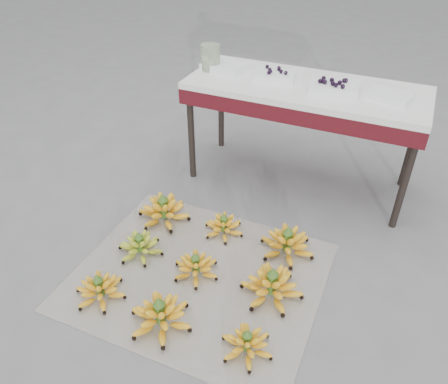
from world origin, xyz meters
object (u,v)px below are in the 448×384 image
at_px(tray_far_left, 225,66).
at_px(tray_right, 334,87).
at_px(newspaper_mat, 199,276).
at_px(bunch_front_right, 247,344).
at_px(bunch_mid_left, 140,246).
at_px(vendor_table, 305,97).
at_px(bunch_front_center, 160,315).
at_px(bunch_back_left, 164,211).
at_px(bunch_back_right, 287,244).
at_px(tray_left, 275,75).
at_px(tray_far_right, 390,96).
at_px(bunch_front_left, 100,289).
at_px(glass_jar, 210,57).
at_px(bunch_mid_center, 196,267).
at_px(bunch_mid_right, 272,286).
at_px(bunch_back_center, 224,226).

distance_m(tray_far_left, tray_right, 0.72).
relative_size(newspaper_mat, bunch_front_right, 4.74).
relative_size(bunch_mid_left, vendor_table, 0.17).
xyz_separation_m(bunch_front_center, bunch_back_left, (-0.38, 0.68, 0.00)).
distance_m(bunch_back_right, tray_left, 1.05).
relative_size(bunch_front_right, bunch_back_left, 0.74).
xyz_separation_m(bunch_front_right, tray_right, (-0.02, 1.37, 0.66)).
bearing_deg(bunch_mid_left, tray_far_right, 45.07).
bearing_deg(tray_far_left, bunch_back_right, -46.80).
height_order(bunch_back_right, vendor_table, vendor_table).
height_order(bunch_mid_left, bunch_back_left, bunch_back_left).
distance_m(bunch_front_left, glass_jar, 1.58).
distance_m(bunch_mid_left, vendor_table, 1.33).
height_order(tray_far_right, glass_jar, glass_jar).
bearing_deg(tray_far_right, bunch_mid_left, -135.18).
bearing_deg(bunch_back_left, bunch_mid_center, -49.90).
height_order(bunch_front_left, bunch_mid_center, bunch_front_left).
relative_size(newspaper_mat, bunch_back_right, 3.41).
xyz_separation_m(tray_far_left, tray_right, (0.72, -0.06, 0.00)).
xyz_separation_m(newspaper_mat, bunch_mid_right, (0.39, 0.03, 0.07)).
bearing_deg(newspaper_mat, tray_left, 90.09).
relative_size(bunch_mid_left, glass_jar, 1.59).
xyz_separation_m(bunch_mid_right, bunch_back_right, (-0.02, 0.33, -0.00)).
relative_size(bunch_mid_right, glass_jar, 2.40).
distance_m(bunch_mid_center, tray_right, 1.30).
relative_size(newspaper_mat, bunch_front_left, 4.31).
bearing_deg(bunch_front_left, bunch_mid_center, 52.72).
xyz_separation_m(bunch_front_left, bunch_mid_right, (0.77, 0.35, 0.01)).
relative_size(bunch_back_right, tray_far_right, 1.40).
distance_m(bunch_mid_right, tray_right, 1.21).
bearing_deg(bunch_back_center, bunch_mid_right, -28.19).
bearing_deg(bunch_back_right, glass_jar, 152.82).
relative_size(newspaper_mat, tray_far_left, 4.23).
relative_size(bunch_mid_left, tray_far_right, 0.96).
distance_m(vendor_table, tray_far_right, 0.49).
relative_size(bunch_mid_left, bunch_back_right, 0.68).
xyz_separation_m(bunch_front_center, tray_far_left, (-0.33, 1.46, 0.65)).
xyz_separation_m(bunch_mid_center, bunch_back_left, (-0.38, 0.33, 0.01)).
distance_m(bunch_front_right, bunch_back_left, 1.03).
bearing_deg(bunch_back_right, tray_far_left, 148.40).
bearing_deg(bunch_front_left, tray_far_right, 62.78).
bearing_deg(bunch_back_right, vendor_table, 117.62).
xyz_separation_m(bunch_front_left, bunch_front_right, (0.77, 0.01, -0.00)).
xyz_separation_m(bunch_front_right, tray_far_left, (-0.74, 1.43, 0.66)).
xyz_separation_m(bunch_back_center, tray_far_right, (0.71, 0.70, 0.66)).
xyz_separation_m(tray_left, tray_right, (0.38, -0.05, 0.00)).
relative_size(bunch_mid_center, bunch_mid_right, 0.80).
height_order(bunch_mid_center, tray_far_left, tray_far_left).
xyz_separation_m(bunch_mid_right, bunch_back_center, (-0.41, 0.34, -0.02)).
bearing_deg(tray_left, bunch_back_center, -91.38).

